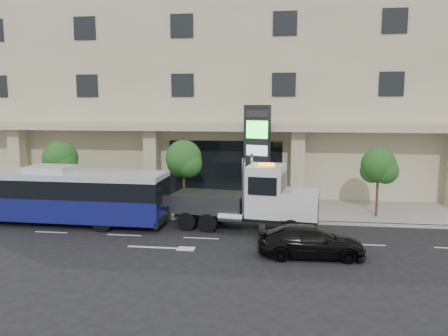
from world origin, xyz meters
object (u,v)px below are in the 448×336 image
at_px(black_sedan, 311,241).
at_px(signage_pylon, 257,156).
at_px(city_bus, 52,194).
at_px(tow_truck, 252,200).

xyz_separation_m(black_sedan, signage_pylon, (-2.87, 8.54, 2.76)).
distance_m(city_bus, tow_truck, 11.19).
height_order(black_sedan, signage_pylon, signage_pylon).
bearing_deg(tow_truck, signage_pylon, 97.90).
distance_m(city_bus, signage_pylon, 12.33).
relative_size(black_sedan, signage_pylon, 0.72).
bearing_deg(signage_pylon, black_sedan, -52.23).
height_order(tow_truck, black_sedan, tow_truck).
height_order(city_bus, black_sedan, city_bus).
bearing_deg(city_bus, tow_truck, 1.65).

